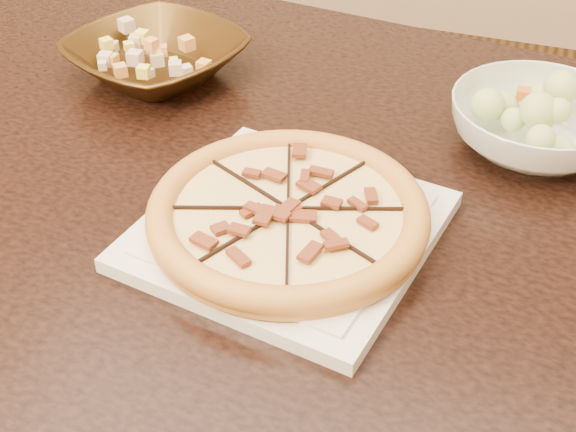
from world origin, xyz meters
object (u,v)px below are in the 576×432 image
Objects in this scene: bronze_bowl at (156,58)px; salad_bowl at (537,125)px; pizza at (288,213)px; dining_table at (243,218)px; plate at (288,230)px.

salad_bowl is at bearing -1.90° from bronze_bowl.
bronze_bowl reaches higher than pizza.
salad_bowl is (0.24, 0.28, 0.00)m from pizza.
pizza is at bearing -49.27° from dining_table.
pizza is at bearing -43.72° from bronze_bowl.
plate is 0.43m from bronze_bowl.
salad_bowl reaches higher than bronze_bowl.
plate is at bearing -131.28° from salad_bowl.
dining_table is at bearing -156.56° from salad_bowl.
salad_bowl is (0.35, 0.15, 0.13)m from dining_table.
plate is 1.43× the size of bronze_bowl.
plate is (0.11, -0.13, 0.10)m from dining_table.
salad_bowl reaches higher than pizza.
plate is 0.37m from salad_bowl.
dining_table is 0.21m from pizza.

